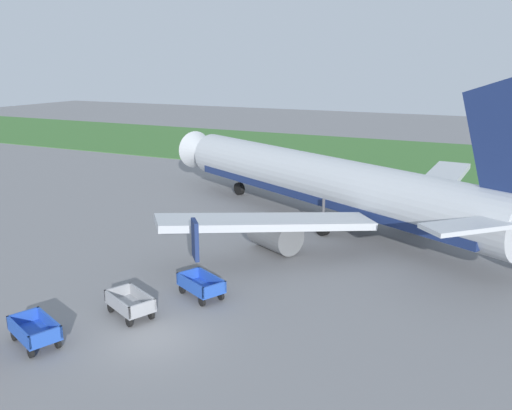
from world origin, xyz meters
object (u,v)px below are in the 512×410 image
at_px(baggage_cart_second_in_row, 35,331).
at_px(baggage_cart_fourth_in_row, 201,285).
at_px(airplane, 332,184).
at_px(baggage_cart_third_in_row, 130,304).

relative_size(baggage_cart_second_in_row, baggage_cart_fourth_in_row, 1.02).
xyz_separation_m(baggage_cart_second_in_row, baggage_cart_fourth_in_row, (3.87, 7.11, 0.00)).
relative_size(airplane, baggage_cart_second_in_row, 9.80).
bearing_deg(baggage_cart_third_in_row, airplane, 77.52).
relative_size(baggage_cart_second_in_row, baggage_cart_third_in_row, 1.01).
relative_size(baggage_cart_third_in_row, baggage_cart_fourth_in_row, 1.01).
bearing_deg(airplane, baggage_cart_second_in_row, -105.18).
bearing_deg(airplane, baggage_cart_fourth_in_row, -98.00).
height_order(airplane, baggage_cart_third_in_row, airplane).
bearing_deg(baggage_cart_second_in_row, baggage_cart_fourth_in_row, 61.47).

